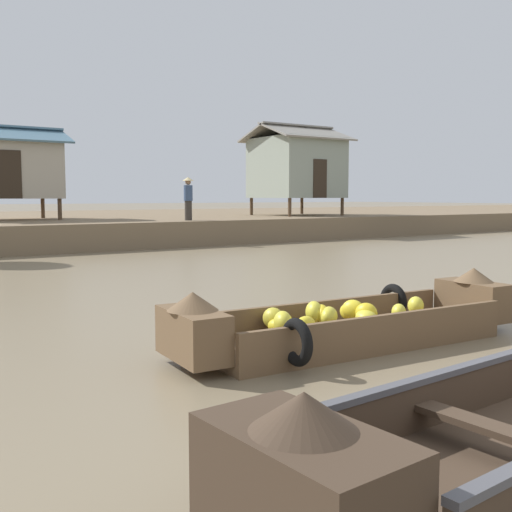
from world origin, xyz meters
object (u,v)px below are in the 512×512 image
at_px(stilt_house_mid_left, 297,167).
at_px(stilt_house_left, 2,168).
at_px(banana_boat, 351,322).
at_px(vendor_person, 188,196).

bearing_deg(stilt_house_mid_left, stilt_house_left, 172.88).
bearing_deg(banana_boat, stilt_house_mid_left, 53.78).
height_order(stilt_house_left, stilt_house_mid_left, stilt_house_mid_left).
height_order(stilt_house_mid_left, vendor_person, stilt_house_mid_left).
distance_m(stilt_house_mid_left, vendor_person, 8.17).
bearing_deg(stilt_house_mid_left, vendor_person, -159.12).
bearing_deg(banana_boat, vendor_person, 69.17).
distance_m(stilt_house_left, stilt_house_mid_left, 13.43).
bearing_deg(vendor_person, stilt_house_left, 142.02).
relative_size(banana_boat, stilt_house_mid_left, 1.14).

